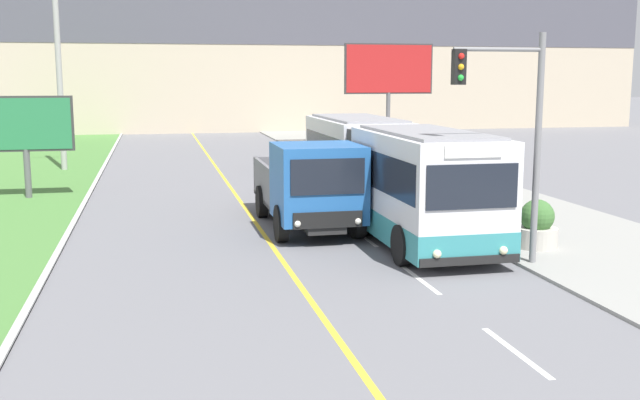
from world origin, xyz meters
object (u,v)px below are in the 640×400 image
object	(u,v)px
billboard_large	(389,72)
billboard_small	(25,127)
traffic_light_mast	(513,119)
planter_round_second	(471,201)
dump_truck	(312,187)
utility_pole_far	(58,52)
city_bus	(387,173)
planter_round_near	(537,226)
planter_round_third	(427,185)
car_distant	(296,157)

from	to	relation	value
billboard_large	billboard_small	world-z (taller)	billboard_large
traffic_light_mast	planter_round_second	bearing A→B (deg)	75.14
dump_truck	utility_pole_far	world-z (taller)	utility_pole_far
utility_pole_far	traffic_light_mast	bearing A→B (deg)	-60.47
traffic_light_mast	billboard_large	xyz separation A→B (m)	(4.90, 24.97, 1.24)
dump_truck	traffic_light_mast	bearing A→B (deg)	-52.86
utility_pole_far	billboard_small	xyz separation A→B (m)	(-0.33, -8.78, -3.04)
planter_round_second	utility_pole_far	bearing A→B (deg)	129.97
traffic_light_mast	planter_round_second	distance (m)	6.35
city_bus	planter_round_near	world-z (taller)	city_bus
dump_truck	planter_round_third	distance (m)	6.98
city_bus	planter_round_third	xyz separation A→B (m)	(2.75, 3.70, -0.97)
dump_truck	billboard_small	distance (m)	12.56
planter_round_near	billboard_small	bearing A→B (deg)	140.41
city_bus	billboard_large	distance (m)	20.41
billboard_small	dump_truck	bearing A→B (deg)	-42.80
planter_round_second	planter_round_third	distance (m)	4.01
dump_truck	traffic_light_mast	distance (m)	6.62
utility_pole_far	planter_round_near	distance (m)	25.65
billboard_small	traffic_light_mast	bearing A→B (deg)	-46.15
city_bus	utility_pole_far	bearing A→B (deg)	124.61
car_distant	planter_round_second	xyz separation A→B (m)	(2.99, -13.88, -0.00)
utility_pole_far	traffic_light_mast	xyz separation A→B (m)	(12.60, -22.24, -2.18)
car_distant	planter_round_near	size ratio (longest dim) A/B	3.36
billboard_small	planter_round_third	distance (m)	15.13
billboard_small	planter_round_second	xyz separation A→B (m)	(14.39, -7.98, -2.01)
billboard_large	planter_round_third	world-z (taller)	billboard_large
utility_pole_far	planter_round_third	bearing A→B (deg)	-42.12
planter_round_third	billboard_small	bearing A→B (deg)	164.61
dump_truck	car_distant	xyz separation A→B (m)	(2.24, 14.38, -0.66)
traffic_light_mast	planter_round_second	size ratio (longest dim) A/B	4.01
utility_pole_far	traffic_light_mast	world-z (taller)	utility_pole_far
billboard_large	planter_round_near	xyz separation A→B (m)	(-3.34, -23.50, -4.16)
billboard_large	planter_round_near	bearing A→B (deg)	-98.08
car_distant	planter_round_near	xyz separation A→B (m)	(3.10, -17.89, -0.05)
car_distant	billboard_large	xyz separation A→B (m)	(6.44, 5.62, 4.11)
utility_pole_far	billboard_small	bearing A→B (deg)	-92.17
billboard_large	planter_round_near	size ratio (longest dim) A/B	5.01
dump_truck	planter_round_near	bearing A→B (deg)	-33.30
dump_truck	utility_pole_far	xyz separation A→B (m)	(-8.83, 17.27, 4.39)
car_distant	utility_pole_far	xyz separation A→B (m)	(-11.07, 2.89, 5.05)
planter_round_third	car_distant	bearing A→B (deg)	107.15
planter_round_second	car_distant	bearing A→B (deg)	102.14
billboard_small	planter_round_second	world-z (taller)	billboard_small
billboard_large	car_distant	bearing A→B (deg)	-138.89
city_bus	planter_round_third	bearing A→B (deg)	53.39
billboard_large	dump_truck	bearing A→B (deg)	-113.44
billboard_large	billboard_small	size ratio (longest dim) A/B	1.66
dump_truck	utility_pole_far	distance (m)	19.89
city_bus	planter_round_second	world-z (taller)	city_bus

